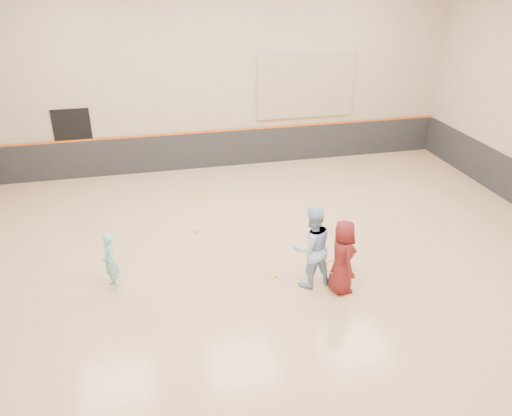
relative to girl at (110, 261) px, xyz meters
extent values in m
cube|color=tan|center=(3.33, 0.27, -0.72)|extent=(15.00, 12.00, 0.20)
cube|color=#C2AA8D|center=(3.33, 6.28, 2.38)|extent=(15.00, 0.02, 6.00)
cube|color=#C2AA8D|center=(3.33, -5.74, 2.38)|extent=(15.00, 0.02, 6.00)
cube|color=#232326|center=(3.33, 6.24, -0.02)|extent=(14.90, 0.04, 1.20)
cube|color=#D85914|center=(3.33, 6.23, 0.60)|extent=(14.90, 0.03, 0.06)
cube|color=tan|center=(6.13, 6.22, 1.88)|extent=(3.20, 0.08, 2.00)
cube|color=black|center=(-1.17, 6.25, 0.48)|extent=(1.10, 0.05, 2.20)
imported|color=#7AD4D5|center=(0.00, 0.00, 0.00)|extent=(0.39, 0.51, 1.23)
imported|color=#9CC0F1|center=(4.03, -0.83, 0.28)|extent=(0.96, 0.80, 1.79)
imported|color=maroon|center=(4.57, -1.16, 0.18)|extent=(0.51, 0.78, 1.59)
sphere|color=yellow|center=(3.39, -0.44, -0.58)|extent=(0.07, 0.07, 0.07)
sphere|color=#CFE635|center=(4.74, -1.31, 0.31)|extent=(0.07, 0.07, 0.07)
sphere|color=yellow|center=(1.94, 1.93, -0.58)|extent=(0.07, 0.07, 0.07)
camera|label=1|loc=(0.98, -9.07, 5.49)|focal=35.00mm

